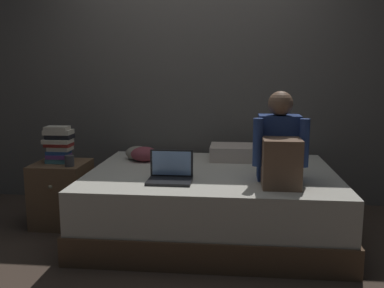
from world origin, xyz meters
TOP-DOWN VIEW (x-y plane):
  - ground_plane at (0.00, 0.00)m, footprint 8.00×8.00m
  - wall_back at (0.00, 1.20)m, footprint 5.60×0.10m
  - bed at (0.20, 0.30)m, footprint 2.00×1.50m
  - nightstand at (-1.10, 0.36)m, footprint 0.44×0.46m
  - person_sitting at (0.70, -0.02)m, footprint 0.39×0.44m
  - laptop at (-0.09, -0.06)m, footprint 0.32×0.23m
  - pillow at (0.44, 0.75)m, footprint 0.56×0.36m
  - book_stack at (-1.11, 0.38)m, footprint 0.23×0.17m
  - mug at (-0.97, 0.24)m, footprint 0.08×0.08m
  - clothes_pile at (-0.44, 0.63)m, footprint 0.31×0.27m

SIDE VIEW (x-z plane):
  - ground_plane at x=0.00m, z-range 0.00..0.00m
  - bed at x=0.20m, z-range 0.00..0.52m
  - nightstand at x=-1.10m, z-range 0.00..0.55m
  - laptop at x=-0.09m, z-range 0.47..0.69m
  - clothes_pile at x=-0.44m, z-range 0.52..0.65m
  - pillow at x=0.44m, z-range 0.52..0.65m
  - mug at x=-0.97m, z-range 0.55..0.64m
  - book_stack at x=-1.11m, z-range 0.55..0.86m
  - person_sitting at x=0.70m, z-range 0.45..1.10m
  - wall_back at x=0.00m, z-range 0.00..2.70m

